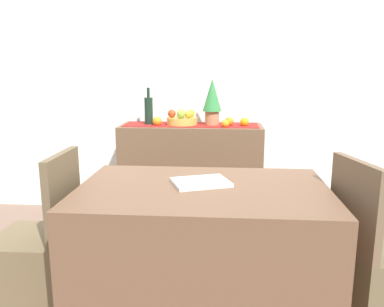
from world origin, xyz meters
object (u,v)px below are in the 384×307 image
at_px(sideboard_console, 191,173).
at_px(potted_plant, 212,100).
at_px(open_book, 201,182).
at_px(chair_by_corner, 378,281).
at_px(wine_bottle, 149,110).
at_px(dining_table, 203,255).
at_px(chair_near_window, 39,267).
at_px(fruit_bowl, 182,121).

relative_size(sideboard_console, potted_plant, 3.08).
height_order(open_book, chair_by_corner, chair_by_corner).
bearing_deg(wine_bottle, chair_by_corner, -45.56).
distance_m(potted_plant, dining_table, 1.62).
height_order(potted_plant, dining_table, potted_plant).
bearing_deg(dining_table, potted_plant, 89.96).
height_order(dining_table, open_book, open_book).
relative_size(dining_table, chair_by_corner, 1.40).
xyz_separation_m(chair_near_window, chair_by_corner, (1.78, -0.00, 0.00)).
relative_size(dining_table, open_book, 4.49).
bearing_deg(wine_bottle, sideboard_console, -0.00).
bearing_deg(fruit_bowl, dining_table, -80.09).
height_order(potted_plant, chair_near_window, potted_plant).
xyz_separation_m(fruit_bowl, chair_by_corner, (1.15, -1.46, -0.62)).
bearing_deg(potted_plant, fruit_bowl, -180.00).
xyz_separation_m(sideboard_console, wine_bottle, (-0.37, 0.00, 0.55)).
relative_size(fruit_bowl, chair_near_window, 0.29).
distance_m(wine_bottle, chair_by_corner, 2.17).
relative_size(sideboard_console, open_book, 4.34).
relative_size(fruit_bowl, potted_plant, 0.66).
relative_size(wine_bottle, potted_plant, 0.80).
distance_m(dining_table, open_book, 0.38).
relative_size(potted_plant, chair_by_corner, 0.44).
distance_m(wine_bottle, open_book, 1.52).
xyz_separation_m(sideboard_console, open_book, (0.16, -1.41, 0.33)).
xyz_separation_m(dining_table, chair_near_window, (-0.89, 0.00, -0.10)).
xyz_separation_m(dining_table, chair_by_corner, (0.89, -0.00, -0.10)).
bearing_deg(chair_by_corner, fruit_bowl, 128.08).
xyz_separation_m(wine_bottle, chair_by_corner, (1.44, -1.46, -0.70)).
bearing_deg(potted_plant, dining_table, -90.04).
height_order(dining_table, chair_by_corner, chair_by_corner).
bearing_deg(chair_near_window, dining_table, -0.00).
bearing_deg(open_book, wine_bottle, 90.27).
bearing_deg(sideboard_console, wine_bottle, 180.00).
relative_size(open_book, chair_by_corner, 0.31).
bearing_deg(wine_bottle, chair_near_window, -103.43).
distance_m(open_book, chair_by_corner, 1.03).
relative_size(fruit_bowl, open_book, 0.94).
bearing_deg(sideboard_console, potted_plant, 0.00).
xyz_separation_m(wine_bottle, dining_table, (0.54, -1.46, -0.60)).
distance_m(chair_near_window, chair_by_corner, 1.78).
relative_size(sideboard_console, dining_table, 0.97).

